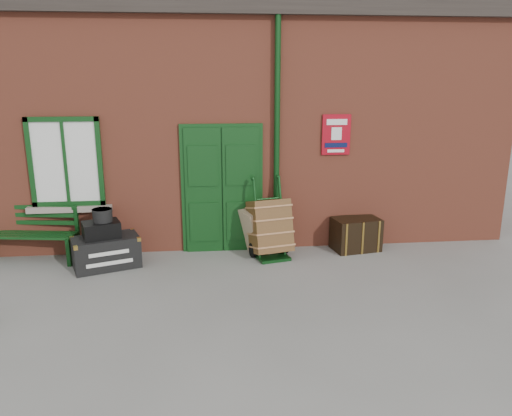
{
  "coord_description": "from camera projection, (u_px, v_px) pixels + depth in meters",
  "views": [
    {
      "loc": [
        -0.59,
        -7.05,
        3.06
      ],
      "look_at": [
        0.21,
        0.6,
        1.0
      ],
      "focal_mm": 35.0,
      "sensor_mm": 36.0,
      "label": 1
    }
  ],
  "objects": [
    {
      "name": "strongbox",
      "position": [
        101.0,
        230.0,
        8.03
      ],
      "size": [
        0.67,
        0.58,
        0.26
      ],
      "primitive_type": "cube",
      "rotation": [
        0.0,
        0.0,
        0.34
      ],
      "color": "black",
      "rests_on": "houdini_trunk"
    },
    {
      "name": "station_building",
      "position": [
        232.0,
        119.0,
        10.42
      ],
      "size": [
        10.3,
        4.3,
        4.36
      ],
      "color": "#AB4F37",
      "rests_on": "ground"
    },
    {
      "name": "porter_trolley",
      "position": [
        270.0,
        227.0,
        8.57
      ],
      "size": [
        0.8,
        0.84,
        1.35
      ],
      "rotation": [
        0.0,
        0.0,
        0.23
      ],
      "color": "#0D3612",
      "rests_on": "ground"
    },
    {
      "name": "hatbox",
      "position": [
        102.0,
        215.0,
        8.0
      ],
      "size": [
        0.4,
        0.4,
        0.21
      ],
      "primitive_type": "cylinder",
      "rotation": [
        0.0,
        0.0,
        0.34
      ],
      "color": "black",
      "rests_on": "strongbox"
    },
    {
      "name": "suitcase_front",
      "position": [
        263.0,
        234.0,
        8.77
      ],
      "size": [
        0.51,
        0.59,
        0.69
      ],
      "primitive_type": "cube",
      "rotation": [
        0.0,
        -0.25,
        0.35
      ],
      "color": "tan",
      "rests_on": "ground"
    },
    {
      "name": "houdini_trunk",
      "position": [
        106.0,
        252.0,
        8.13
      ],
      "size": [
        1.16,
        0.88,
        0.52
      ],
      "primitive_type": "cube",
      "rotation": [
        0.0,
        0.0,
        0.34
      ],
      "color": "black",
      "rests_on": "ground"
    },
    {
      "name": "dark_trunk",
      "position": [
        356.0,
        234.0,
        8.95
      ],
      "size": [
        0.89,
        0.66,
        0.58
      ],
      "primitive_type": "cube",
      "rotation": [
        0.0,
        0.0,
        0.18
      ],
      "color": "black",
      "rests_on": "ground"
    },
    {
      "name": "ground",
      "position": [
        247.0,
        282.0,
        7.62
      ],
      "size": [
        80.0,
        80.0,
        0.0
      ],
      "primitive_type": "plane",
      "color": "gray",
      "rests_on": "ground"
    },
    {
      "name": "suitcase_back",
      "position": [
        253.0,
        231.0,
        8.74
      ],
      "size": [
        0.55,
        0.65,
        0.81
      ],
      "primitive_type": "cube",
      "rotation": [
        0.0,
        -0.22,
        0.35
      ],
      "color": "tan",
      "rests_on": "ground"
    },
    {
      "name": "bench",
      "position": [
        31.0,
        233.0,
        8.41
      ],
      "size": [
        1.6,
        0.71,
        0.96
      ],
      "rotation": [
        0.0,
        0.0,
        -0.15
      ],
      "color": "#0F3A14",
      "rests_on": "ground"
    }
  ]
}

